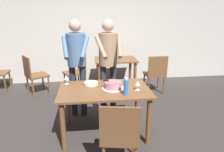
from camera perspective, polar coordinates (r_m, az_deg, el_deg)
ground_plane at (r=3.37m, az=-2.00°, el=-15.58°), size 14.00×14.00×0.00m
back_wall at (r=5.50m, az=-4.64°, el=12.46°), size 10.00×0.12×2.70m
main_dining_table at (r=3.07m, az=-2.12°, el=-5.79°), size 1.34×0.84×0.75m
cake_on_platter at (r=3.00m, az=0.34°, el=-2.66°), size 0.34×0.34×0.11m
cake_knife at (r=3.00m, az=-0.98°, el=-1.38°), size 0.26×0.12×0.02m
plate_stack at (r=3.20m, az=-5.90°, el=-2.07°), size 0.22×0.22×0.04m
wine_glass_near at (r=3.26m, az=-12.71°, el=-0.47°), size 0.08×0.08×0.14m
wine_glass_far at (r=2.96m, az=7.20°, el=-2.04°), size 0.08×0.08×0.14m
water_bottle at (r=2.77m, az=3.93°, el=-3.09°), size 0.07×0.07×0.25m
person_cutting_cake at (r=3.54m, az=-1.08°, el=5.11°), size 0.47×0.56×1.72m
person_standing_beside at (r=3.56m, az=-9.88°, el=4.91°), size 0.47×0.56×1.72m
chair_near_side at (r=2.45m, az=2.19°, el=-15.94°), size 0.51×0.51×0.90m
background_table at (r=4.99m, az=1.02°, el=2.95°), size 1.00×0.70×0.74m
background_chair_0 at (r=4.97m, az=-21.09°, el=0.65°), size 0.61×0.61×0.90m
background_chair_1 at (r=4.99m, az=-9.78°, el=1.67°), size 0.59×0.59×0.90m
background_chair_2 at (r=4.81m, az=12.07°, el=0.93°), size 0.45×0.45×0.90m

